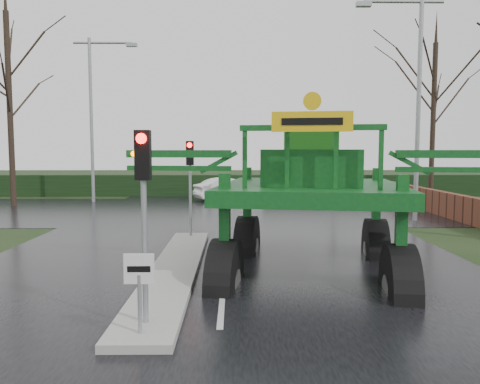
{
  "coord_description": "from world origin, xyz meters",
  "views": [
    {
      "loc": [
        0.26,
        -9.02,
        3.17
      ],
      "look_at": [
        0.42,
        4.34,
        2.0
      ],
      "focal_mm": 35.0,
      "sensor_mm": 36.0,
      "label": 1
    }
  ],
  "objects_px": {
    "street_light_left_far": "(96,105)",
    "white_sedan": "(229,200)",
    "traffic_signal_near": "(143,185)",
    "street_light_right": "(412,88)",
    "crop_sprayer": "(227,174)",
    "traffic_signal_far": "(334,161)",
    "traffic_signal_mid": "(190,168)",
    "keep_left_sign": "(139,280)"
  },
  "relations": [
    {
      "from": "street_light_left_far",
      "to": "white_sedan",
      "type": "relative_size",
      "value": 2.29
    },
    {
      "from": "traffic_signal_near",
      "to": "street_light_left_far",
      "type": "distance_m",
      "value": 22.37
    },
    {
      "from": "street_light_right",
      "to": "white_sedan",
      "type": "distance_m",
      "value": 13.59
    },
    {
      "from": "traffic_signal_near",
      "to": "street_light_right",
      "type": "bearing_deg",
      "value": 53.87
    },
    {
      "from": "crop_sprayer",
      "to": "white_sedan",
      "type": "height_order",
      "value": "crop_sprayer"
    },
    {
      "from": "traffic_signal_far",
      "to": "white_sedan",
      "type": "height_order",
      "value": "traffic_signal_far"
    },
    {
      "from": "traffic_signal_mid",
      "to": "crop_sprayer",
      "type": "xyz_separation_m",
      "value": [
        1.38,
        -5.4,
        0.04
      ]
    },
    {
      "from": "crop_sprayer",
      "to": "white_sedan",
      "type": "distance_m",
      "value": 19.04
    },
    {
      "from": "keep_left_sign",
      "to": "white_sedan",
      "type": "bearing_deg",
      "value": 86.93
    },
    {
      "from": "street_light_left_far",
      "to": "white_sedan",
      "type": "xyz_separation_m",
      "value": [
        8.1,
        0.94,
        -5.99
      ]
    },
    {
      "from": "crop_sprayer",
      "to": "white_sedan",
      "type": "relative_size",
      "value": 2.26
    },
    {
      "from": "street_light_right",
      "to": "traffic_signal_mid",
      "type": "bearing_deg",
      "value": -154.6
    },
    {
      "from": "traffic_signal_far",
      "to": "street_light_right",
      "type": "height_order",
      "value": "street_light_right"
    },
    {
      "from": "traffic_signal_near",
      "to": "traffic_signal_mid",
      "type": "bearing_deg",
      "value": 90.0
    },
    {
      "from": "keep_left_sign",
      "to": "street_light_left_far",
      "type": "bearing_deg",
      "value": 107.78
    },
    {
      "from": "traffic_signal_mid",
      "to": "traffic_signal_far",
      "type": "bearing_deg",
      "value": 58.07
    },
    {
      "from": "keep_left_sign",
      "to": "traffic_signal_near",
      "type": "distance_m",
      "value": 1.61
    },
    {
      "from": "street_light_left_far",
      "to": "crop_sprayer",
      "type": "distance_m",
      "value": 20.01
    },
    {
      "from": "keep_left_sign",
      "to": "street_light_left_far",
      "type": "xyz_separation_m",
      "value": [
        -6.89,
        21.5,
        4.93
      ]
    },
    {
      "from": "traffic_signal_near",
      "to": "crop_sprayer",
      "type": "bearing_deg",
      "value": 66.04
    },
    {
      "from": "traffic_signal_near",
      "to": "traffic_signal_far",
      "type": "height_order",
      "value": "same"
    },
    {
      "from": "traffic_signal_near",
      "to": "keep_left_sign",
      "type": "bearing_deg",
      "value": -90.0
    },
    {
      "from": "traffic_signal_near",
      "to": "traffic_signal_mid",
      "type": "relative_size",
      "value": 1.0
    },
    {
      "from": "street_light_left_far",
      "to": "crop_sprayer",
      "type": "bearing_deg",
      "value": -65.21
    },
    {
      "from": "keep_left_sign",
      "to": "crop_sprayer",
      "type": "distance_m",
      "value": 4.16
    },
    {
      "from": "street_light_left_far",
      "to": "traffic_signal_mid",
      "type": "bearing_deg",
      "value": -61.14
    },
    {
      "from": "street_light_left_far",
      "to": "crop_sprayer",
      "type": "xyz_separation_m",
      "value": [
        8.27,
        -17.91,
        -3.36
      ]
    },
    {
      "from": "keep_left_sign",
      "to": "street_light_left_far",
      "type": "height_order",
      "value": "street_light_left_far"
    },
    {
      "from": "traffic_signal_mid",
      "to": "street_light_left_far",
      "type": "bearing_deg",
      "value": 118.86
    },
    {
      "from": "traffic_signal_far",
      "to": "traffic_signal_near",
      "type": "bearing_deg",
      "value": 69.64
    },
    {
      "from": "keep_left_sign",
      "to": "traffic_signal_far",
      "type": "bearing_deg",
      "value": 70.07
    },
    {
      "from": "street_light_left_far",
      "to": "crop_sprayer",
      "type": "relative_size",
      "value": 1.01
    },
    {
      "from": "traffic_signal_near",
      "to": "traffic_signal_mid",
      "type": "height_order",
      "value": "same"
    },
    {
      "from": "traffic_signal_near",
      "to": "traffic_signal_far",
      "type": "relative_size",
      "value": 1.0
    },
    {
      "from": "traffic_signal_near",
      "to": "crop_sprayer",
      "type": "xyz_separation_m",
      "value": [
        1.38,
        3.1,
        0.04
      ]
    },
    {
      "from": "crop_sprayer",
      "to": "traffic_signal_mid",
      "type": "bearing_deg",
      "value": 113.55
    },
    {
      "from": "traffic_signal_far",
      "to": "street_light_left_far",
      "type": "height_order",
      "value": "street_light_left_far"
    },
    {
      "from": "street_light_left_far",
      "to": "white_sedan",
      "type": "height_order",
      "value": "street_light_left_far"
    },
    {
      "from": "traffic_signal_mid",
      "to": "white_sedan",
      "type": "bearing_deg",
      "value": 84.88
    },
    {
      "from": "keep_left_sign",
      "to": "traffic_signal_mid",
      "type": "xyz_separation_m",
      "value": [
        0.0,
        8.99,
        1.53
      ]
    },
    {
      "from": "keep_left_sign",
      "to": "street_light_right",
      "type": "xyz_separation_m",
      "value": [
        9.49,
        13.5,
        4.93
      ]
    },
    {
      "from": "street_light_left_far",
      "to": "traffic_signal_far",
      "type": "bearing_deg",
      "value": 0.03
    }
  ]
}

